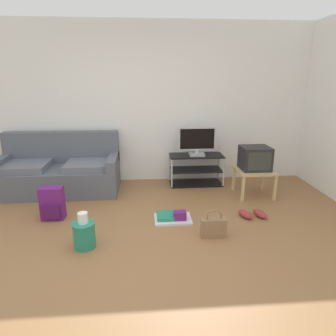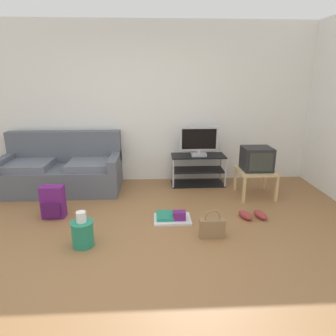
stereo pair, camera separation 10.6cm
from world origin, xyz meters
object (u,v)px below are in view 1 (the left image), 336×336
Objects in this scene: sneakers_pair at (253,214)px; flat_tv at (197,141)px; handbag at (214,227)px; floor_tray at (172,217)px; crt_tv at (255,158)px; tv_stand at (196,170)px; side_table at (254,173)px; couch at (60,171)px; cleaning_bucket at (84,233)px; backpack at (52,203)px.

flat_tv is at bearing 111.67° from sneakers_pair.
handbag reaches higher than floor_tray.
tv_stand is at bearing 144.92° from crt_tv.
side_table is 1.57m from handbag.
floor_tray is (-0.44, 0.46, -0.09)m from handbag.
couch reaches higher than side_table.
flat_tv is 1.55× the size of cleaning_bucket.
sneakers_pair is (2.64, -0.17, -0.17)m from backpack.
sneakers_pair is 0.81× the size of floor_tray.
couch is 4.32× the size of backpack.
side_table reaches higher than sneakers_pair.
flat_tv is 1.32× the size of floor_tray.
couch is at bearing 111.27° from cleaning_bucket.
flat_tv is 1.46× the size of crt_tv.
flat_tv is at bearing 51.08° from cleaning_bucket.
crt_tv is (3.09, -0.44, 0.27)m from couch.
crt_tv is (0.82, -0.57, 0.34)m from tv_stand.
cleaning_bucket is at bearing -31.58° from backpack.
backpack reaches higher than cleaning_bucket.
tv_stand is 2.35× the size of sneakers_pair.
handbag is at bearing -93.10° from tv_stand.
sneakers_pair is (0.54, -1.38, -0.22)m from tv_stand.
tv_stand reaches higher than side_table.
crt_tv is at bearing -34.01° from flat_tv.
sneakers_pair is 1.08m from floor_tray.
side_table is at bearing 30.41° from floor_tray.
backpack reaches higher than handbag.
sneakers_pair is at bearing 36.10° from handbag.
crt_tv is at bearing 30.91° from floor_tray.
side_table is at bearing -90.00° from crt_tv.
handbag is 0.72× the size of floor_tray.
couch is 4.62× the size of cleaning_bucket.
flat_tv reaches higher than cleaning_bucket.
flat_tv reaches higher than floor_tray.
couch is at bearing 121.42° from backpack.
backpack is at bearing 176.32° from sneakers_pair.
crt_tv reaches higher than sneakers_pair.
cleaning_bucket is at bearing -149.82° from crt_tv.
tv_stand reaches higher than sneakers_pair.
tv_stand is 2.10× the size of crt_tv.
handbag is at bearing -93.14° from flat_tv.
handbag reaches higher than sneakers_pair.
couch is at bearing 171.88° from crt_tv.
side_table is at bearing -34.79° from flat_tv.
handbag is 0.79m from sneakers_pair.
sneakers_pair is at bearing 15.41° from cleaning_bucket.
handbag is 1.47m from cleaning_bucket.
tv_stand is 2.23× the size of cleaning_bucket.
side_table is 1.27× the size of backpack.
handbag is 0.85× the size of cleaning_bucket.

